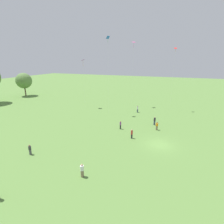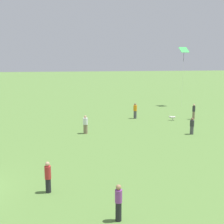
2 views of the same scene
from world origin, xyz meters
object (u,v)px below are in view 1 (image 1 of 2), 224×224
at_px(person_0, 82,170).
at_px(kite_1, 175,54).
at_px(person_4, 157,126).
at_px(person_6, 120,125).
at_px(person_7, 138,109).
at_px(kite_2, 133,46).
at_px(kite_5, 83,62).
at_px(person_9, 30,150).
at_px(person_2, 155,121).
at_px(kite_6, 108,44).
at_px(person_1, 132,134).

height_order(person_0, kite_1, kite_1).
distance_m(person_4, person_6, 7.24).
height_order(person_7, kite_2, kite_2).
height_order(person_0, kite_5, kite_5).
bearing_deg(person_0, person_9, 165.31).
height_order(person_2, person_4, person_2).
relative_size(person_6, kite_6, 0.09).
distance_m(person_1, kite_1, 26.65).
bearing_deg(person_7, kite_5, 159.36).
bearing_deg(person_2, person_0, -53.58).
bearing_deg(kite_5, person_2, 99.56).
xyz_separation_m(person_0, person_9, (1.63, 9.81, -0.08)).
xyz_separation_m(person_4, kite_6, (6.78, 13.29, 16.21)).
relative_size(kite_2, kite_5, 1.35).
bearing_deg(person_2, kite_6, -147.19).
relative_size(person_7, kite_1, 0.11).
xyz_separation_m(person_9, kite_6, (23.25, -2.81, 16.25)).
relative_size(person_4, person_6, 0.97).
bearing_deg(person_4, kite_1, -76.88).
xyz_separation_m(person_2, person_6, (-4.86, 6.06, -0.04)).
bearing_deg(kite_2, kite_5, -154.67).
height_order(person_7, kite_6, kite_6).
height_order(person_1, person_4, person_1).
bearing_deg(person_0, kite_2, 90.53).
height_order(kite_2, kite_6, kite_6).
relative_size(person_0, person_1, 1.00).
bearing_deg(kite_1, person_1, -63.72).
bearing_deg(kite_6, person_7, -170.00).
bearing_deg(person_7, person_2, -75.05).
bearing_deg(person_9, kite_2, 156.61).
relative_size(person_4, kite_1, 0.10).
bearing_deg(person_1, kite_2, -12.53).
bearing_deg(kite_6, person_9, 65.25).
height_order(person_1, kite_6, kite_6).
bearing_deg(kite_1, person_0, -63.59).
relative_size(person_6, person_9, 1.09).
relative_size(person_2, kite_1, 0.11).
bearing_deg(kite_2, kite_1, -5.19).
xyz_separation_m(person_2, person_9, (-19.12, 15.27, -0.14)).
bearing_deg(person_6, person_4, -63.40).
xyz_separation_m(person_2, kite_6, (4.13, 12.45, 16.11)).
height_order(person_2, person_6, person_2).
distance_m(person_9, kite_2, 37.80).
bearing_deg(person_0, person_2, 70.00).
relative_size(person_9, kite_6, 0.08).
bearing_deg(kite_2, person_1, -77.33).
bearing_deg(person_2, person_9, -77.46).
distance_m(person_4, kite_2, 25.58).
xyz_separation_m(person_1, kite_1, (22.17, -4.92, 13.95)).
distance_m(person_6, person_9, 16.97).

